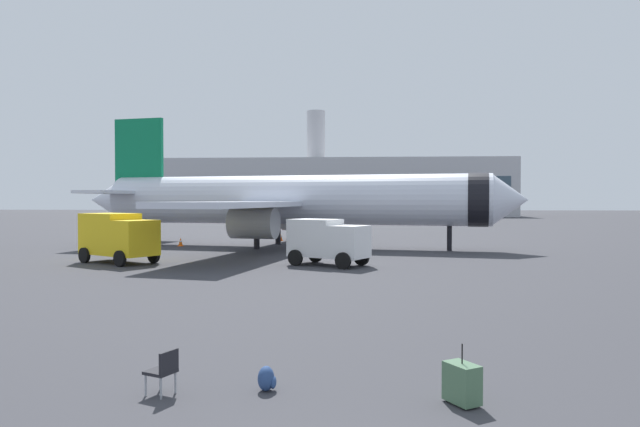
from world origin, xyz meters
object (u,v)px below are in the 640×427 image
safety_cone_mid (181,242)px  rolling_suitcase (462,383)px  traveller_backpack (267,379)px  cargo_van (327,240)px  safety_cone_near (281,237)px  service_truck (118,235)px  gate_chair (164,369)px  airplane_at_gate (289,200)px

safety_cone_mid → rolling_suitcase: rolling_suitcase is taller
safety_cone_mid → traveller_backpack: 35.83m
cargo_van → safety_cone_near: cargo_van is taller
safety_cone_near → service_truck: bearing=-110.7°
traveller_backpack → safety_cone_near: bearing=97.6°
cargo_van → safety_cone_near: (-5.31, 18.99, -1.11)m
traveller_backpack → rolling_suitcase: bearing=-7.5°
cargo_van → traveller_backpack: cargo_van is taller
cargo_van → safety_cone_mid: size_ratio=7.02×
service_truck → cargo_van: 12.33m
cargo_van → gate_chair: (-1.89, -21.43, -0.95)m
safety_cone_mid → rolling_suitcase: 37.67m
airplane_at_gate → cargo_van: bearing=-73.2°
rolling_suitcase → traveller_backpack: bearing=172.5°
airplane_at_gate → service_truck: bearing=-126.3°
safety_cone_mid → traveller_backpack: (12.47, -33.59, -0.11)m
service_truck → gate_chair: service_truck is taller
airplane_at_gate → service_truck: (-8.62, -11.76, -2.05)m
service_truck → cargo_van: (12.32, -0.48, -0.16)m
gate_chair → safety_cone_near: bearing=94.8°
safety_cone_mid → gate_chair: 35.57m
service_truck → gate_chair: 24.28m
airplane_at_gate → safety_cone_mid: airplane_at_gate is taller
airplane_at_gate → safety_cone_near: bearing=103.5°
rolling_suitcase → gate_chair: rolling_suitcase is taller
safety_cone_mid → safety_cone_near: bearing=42.1°
cargo_van → safety_cone_mid: bearing=134.8°
service_truck → safety_cone_near: service_truck is taller
cargo_van → safety_cone_near: size_ratio=7.01×
safety_cone_mid → traveller_backpack: size_ratio=1.43×
traveller_backpack → gate_chair: 1.96m
airplane_at_gate → safety_cone_mid: bearing=178.0°
safety_cone_near → gate_chair: (3.42, -40.42, 0.16)m
rolling_suitcase → gate_chair: bearing=179.0°
service_truck → airplane_at_gate: bearing=53.7°
airplane_at_gate → safety_cone_near: size_ratio=51.76×
service_truck → safety_cone_near: size_ratio=7.63×
rolling_suitcase → safety_cone_mid: bearing=115.3°
safety_cone_near → gate_chair: gate_chair is taller
rolling_suitcase → service_truck: bearing=126.0°
service_truck → safety_cone_mid: service_truck is taller
airplane_at_gate → cargo_van: size_ratio=7.38×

